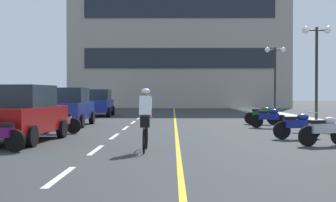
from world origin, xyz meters
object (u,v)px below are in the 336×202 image
Objects in this scene: parked_car_mid at (69,107)px; motorcycle_6 at (298,125)px; motorcycle_7 at (59,121)px; street_lamp_far at (275,64)px; parked_car_near at (22,113)px; parked_car_far at (98,103)px; street_lamp_mid at (317,51)px; cyclist_rider at (145,118)px; motorcycle_5 at (324,130)px; motorcycle_9 at (262,115)px; motorcycle_8 at (269,117)px.

motorcycle_6 is at bearing -34.27° from parked_car_mid.
motorcycle_6 is 0.99× the size of motorcycle_7.
street_lamp_far is 1.11× the size of parked_car_mid.
parked_car_near is 16.68m from parked_car_far.
street_lamp_mid reaches higher than parked_car_near.
parked_car_far is (-12.28, -0.98, -2.66)m from street_lamp_far.
parked_car_near is at bearing 150.88° from cyclist_rider.
cyclist_rider is at bearing -55.45° from motorcycle_7.
motorcycle_9 is at bearing 90.25° from motorcycle_5.
street_lamp_mid is at bearing 5.30° from parked_car_mid.
street_lamp_far is 2.74× the size of motorcycle_7.
motorcycle_5 is at bearing -41.20° from parked_car_mid.
parked_car_near is 7.25m from parked_car_mid.
parked_car_mid is at bearing 113.85° from cyclist_rider.
parked_car_mid and parked_car_far have the same top height.
parked_car_near reaches higher than motorcycle_6.
parked_car_mid is 9.48m from motorcycle_9.
cyclist_rider is (4.21, -9.53, -0.03)m from parked_car_mid.
motorcycle_7 is (0.56, -4.22, -0.44)m from parked_car_mid.
motorcycle_7 is 1.02× the size of motorcycle_9.
motorcycle_7 is 10.30m from motorcycle_9.
motorcycle_6 is at bearing 33.15° from cyclist_rider.
street_lamp_mid is 1.10× the size of parked_car_near.
motorcycle_6 is at bearing 6.18° from parked_car_near.
parked_car_mid is 2.47× the size of motorcycle_7.
parked_car_far is at bearing 118.43° from motorcycle_5.
motorcycle_7 is at bearing 166.65° from motorcycle_6.
parked_car_near is at bearing -98.04° from motorcycle_7.
parked_car_far is at bearing 90.87° from parked_car_near.
motorcycle_6 and motorcycle_8 have the same top height.
motorcycle_5 is 9.78m from motorcycle_7.
motorcycle_6 is at bearing -111.73° from street_lamp_mid.
street_lamp_mid is 13.15m from motorcycle_7.
motorcycle_6 is 4.98m from motorcycle_8.
street_lamp_mid is 4.19m from motorcycle_9.
street_lamp_far reaches higher than motorcycle_5.
motorcycle_7 is 6.46m from cyclist_rider.
motorcycle_7 is (0.43, 3.03, -0.44)m from parked_car_near.
parked_car_near is at bearing -173.82° from motorcycle_6.
motorcycle_7 is 0.96× the size of cyclist_rider.
parked_car_far is 2.49× the size of motorcycle_7.
street_lamp_far is at bearing 90.00° from street_lamp_mid.
motorcycle_5 is (9.33, -1.03, -0.44)m from parked_car_near.
street_lamp_far reaches higher than parked_car_far.
parked_car_far is 2.53× the size of motorcycle_8.
parked_car_far is 13.67m from motorcycle_7.
motorcycle_6 is 1.01× the size of motorcycle_9.
street_lamp_far is 2.82× the size of motorcycle_5.
motorcycle_6 is (-2.95, -7.40, -3.17)m from street_lamp_mid.
street_lamp_mid reaches higher than motorcycle_5.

